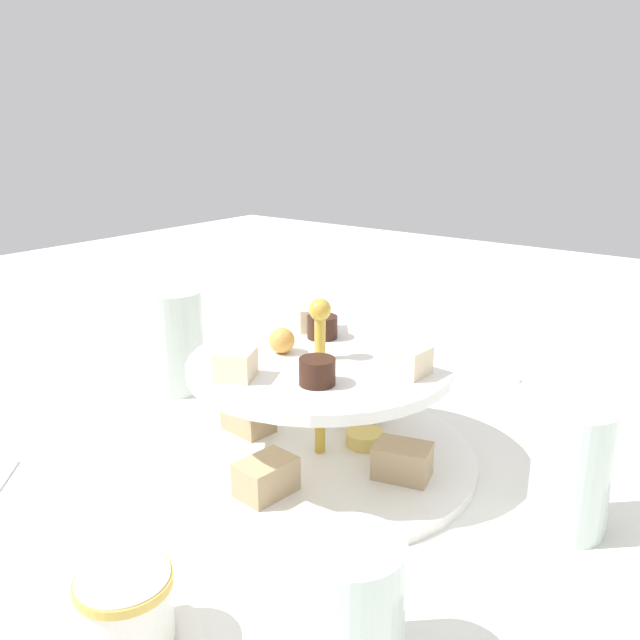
% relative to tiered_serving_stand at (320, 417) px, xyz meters
% --- Properties ---
extents(ground_plane, '(2.40, 2.40, 0.00)m').
position_rel_tiered_serving_stand_xyz_m(ground_plane, '(-0.00, -0.00, -0.05)').
color(ground_plane, silver).
extents(tiered_serving_stand, '(0.29, 0.29, 0.16)m').
position_rel_tiered_serving_stand_xyz_m(tiered_serving_stand, '(0.00, 0.00, 0.00)').
color(tiered_serving_stand, white).
rests_on(tiered_serving_stand, ground_plane).
extents(water_glass_tall_right, '(0.07, 0.07, 0.12)m').
position_rel_tiered_serving_stand_xyz_m(water_glass_tall_right, '(0.04, 0.24, 0.01)').
color(water_glass_tall_right, silver).
rests_on(water_glass_tall_right, ground_plane).
extents(water_glass_short_left, '(0.06, 0.06, 0.08)m').
position_rel_tiered_serving_stand_xyz_m(water_glass_short_left, '(-0.19, -0.16, -0.00)').
color(water_glass_short_left, silver).
rests_on(water_glass_short_left, ground_plane).
extents(teacup_with_saucer, '(0.09, 0.09, 0.05)m').
position_rel_tiered_serving_stand_xyz_m(teacup_with_saucer, '(-0.25, -0.05, -0.02)').
color(teacup_with_saucer, white).
rests_on(teacup_with_saucer, ground_plane).
extents(butter_knife_left, '(0.04, 0.17, 0.00)m').
position_rel_tiered_serving_stand_xyz_m(butter_knife_left, '(0.30, 0.01, -0.04)').
color(butter_knife_left, silver).
rests_on(butter_knife_left, ground_plane).
extents(water_glass_mid_back, '(0.06, 0.06, 0.10)m').
position_rel_tiered_serving_stand_xyz_m(water_glass_mid_back, '(0.03, -0.22, 0.01)').
color(water_glass_mid_back, silver).
rests_on(water_glass_mid_back, ground_plane).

